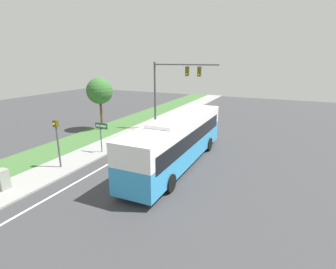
# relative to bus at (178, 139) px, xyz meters

# --- Properties ---
(ground_plane) EXTENTS (80.00, 80.00, 0.00)m
(ground_plane) POSITION_rel_bus_xyz_m (-0.88, -3.63, -1.92)
(ground_plane) COLOR #38383A
(sidewalk) EXTENTS (2.80, 80.00, 0.12)m
(sidewalk) POSITION_rel_bus_xyz_m (-7.08, -3.63, -1.86)
(sidewalk) COLOR gray
(sidewalk) RESTS_ON ground_plane
(grass_verge) EXTENTS (3.60, 80.00, 0.10)m
(grass_verge) POSITION_rel_bus_xyz_m (-10.28, -3.63, -1.87)
(grass_verge) COLOR #3D6633
(grass_verge) RESTS_ON ground_plane
(lane_divider_near) EXTENTS (0.14, 30.00, 0.01)m
(lane_divider_near) POSITION_rel_bus_xyz_m (-4.48, -3.63, -1.91)
(lane_divider_near) COLOR silver
(lane_divider_near) RESTS_ON ground_plane
(bus) EXTENTS (2.61, 12.29, 3.51)m
(bus) POSITION_rel_bus_xyz_m (0.00, 0.00, 0.00)
(bus) COLOR #3393D1
(bus) RESTS_ON ground_plane
(signal_gantry) EXTENTS (6.65, 0.41, 6.93)m
(signal_gantry) POSITION_rel_bus_xyz_m (-3.98, 8.05, 3.03)
(signal_gantry) COLOR #4C4C51
(signal_gantry) RESTS_ON ground_plane
(pedestrian_signal) EXTENTS (0.28, 0.34, 3.37)m
(pedestrian_signal) POSITION_rel_bus_xyz_m (-6.93, -3.98, 0.36)
(pedestrian_signal) COLOR #4C4C51
(pedestrian_signal) RESTS_ON ground_plane
(street_sign) EXTENTS (1.14, 0.08, 2.52)m
(street_sign) POSITION_rel_bus_xyz_m (-6.26, -0.37, -0.15)
(street_sign) COLOR #4C4C51
(street_sign) RESTS_ON ground_plane
(utility_cabinet) EXTENTS (0.57, 0.57, 1.15)m
(utility_cabinet) POSITION_rel_bus_xyz_m (-7.45, -7.63, -1.22)
(utility_cabinet) COLOR gray
(utility_cabinet) RESTS_ON sidewalk
(roadside_tree) EXTENTS (2.65, 2.65, 5.32)m
(roadside_tree) POSITION_rel_bus_xyz_m (-10.77, 5.30, 2.16)
(roadside_tree) COLOR brown
(roadside_tree) RESTS_ON grass_verge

